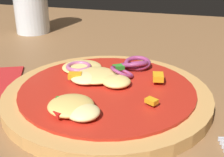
# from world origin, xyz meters

# --- Properties ---
(dining_table) EXTENTS (1.26, 0.99, 0.03)m
(dining_table) POSITION_xyz_m (0.00, 0.00, 0.01)
(dining_table) COLOR brown
(dining_table) RESTS_ON ground
(pizza) EXTENTS (0.24, 0.24, 0.03)m
(pizza) POSITION_xyz_m (-0.04, -0.02, 0.04)
(pizza) COLOR tan
(pizza) RESTS_ON dining_table
(beer_glass) EXTENTS (0.07, 0.07, 0.13)m
(beer_glass) POSITION_xyz_m (-0.27, 0.23, 0.09)
(beer_glass) COLOR silver
(beer_glass) RESTS_ON dining_table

